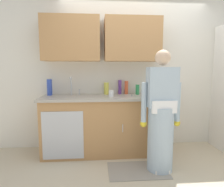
{
  "coord_description": "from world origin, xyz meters",
  "views": [
    {
      "loc": [
        -0.66,
        -2.44,
        1.38
      ],
      "look_at": [
        -0.41,
        0.55,
        1.0
      ],
      "focal_mm": 31.59,
      "sensor_mm": 36.0,
      "label": 1
    }
  ],
  "objects_px": {
    "bottle_dish_liquid": "(106,88)",
    "bottle_water_short": "(50,87)",
    "sink": "(73,97)",
    "bottle_water_tall": "(126,88)",
    "cup_by_sink": "(111,94)",
    "knife_on_counter": "(132,96)",
    "bottle_soap": "(120,87)",
    "sponge": "(147,93)",
    "person_at_sink": "(161,121)",
    "bottle_cleaner_spray": "(137,90)"
  },
  "relations": [
    {
      "from": "bottle_water_short",
      "to": "bottle_dish_liquid",
      "type": "bearing_deg",
      "value": 2.71
    },
    {
      "from": "bottle_water_short",
      "to": "sink",
      "type": "bearing_deg",
      "value": -21.67
    },
    {
      "from": "person_at_sink",
      "to": "bottle_dish_liquid",
      "type": "xyz_separation_m",
      "value": [
        -0.68,
        0.86,
        0.35
      ]
    },
    {
      "from": "sink",
      "to": "bottle_water_tall",
      "type": "xyz_separation_m",
      "value": [
        0.89,
        0.22,
        0.13
      ]
    },
    {
      "from": "bottle_water_tall",
      "to": "bottle_cleaner_spray",
      "type": "xyz_separation_m",
      "value": [
        0.18,
        -0.07,
        -0.03
      ]
    },
    {
      "from": "bottle_soap",
      "to": "bottle_cleaner_spray",
      "type": "bearing_deg",
      "value": -14.29
    },
    {
      "from": "bottle_soap",
      "to": "bottle_cleaner_spray",
      "type": "xyz_separation_m",
      "value": [
        0.29,
        -0.07,
        -0.04
      ]
    },
    {
      "from": "person_at_sink",
      "to": "cup_by_sink",
      "type": "xyz_separation_m",
      "value": [
        -0.62,
        0.56,
        0.3
      ]
    },
    {
      "from": "bottle_cleaner_spray",
      "to": "sponge",
      "type": "relative_size",
      "value": 1.52
    },
    {
      "from": "bottle_soap",
      "to": "sponge",
      "type": "relative_size",
      "value": 2.19
    },
    {
      "from": "sponge",
      "to": "bottle_water_tall",
      "type": "bearing_deg",
      "value": 171.54
    },
    {
      "from": "sink",
      "to": "sponge",
      "type": "xyz_separation_m",
      "value": [
        1.25,
        0.17,
        0.03
      ]
    },
    {
      "from": "cup_by_sink",
      "to": "bottle_soap",
      "type": "bearing_deg",
      "value": 61.35
    },
    {
      "from": "person_at_sink",
      "to": "bottle_water_tall",
      "type": "height_order",
      "value": "person_at_sink"
    },
    {
      "from": "cup_by_sink",
      "to": "sponge",
      "type": "distance_m",
      "value": 0.7
    },
    {
      "from": "bottle_water_tall",
      "to": "person_at_sink",
      "type": "bearing_deg",
      "value": -69.31
    },
    {
      "from": "bottle_soap",
      "to": "knife_on_counter",
      "type": "bearing_deg",
      "value": -53.91
    },
    {
      "from": "sink",
      "to": "bottle_water_tall",
      "type": "bearing_deg",
      "value": 13.95
    },
    {
      "from": "bottle_water_short",
      "to": "bottle_cleaner_spray",
      "type": "xyz_separation_m",
      "value": [
        1.47,
        -0.01,
        -0.05
      ]
    },
    {
      "from": "bottle_water_short",
      "to": "cup_by_sink",
      "type": "relative_size",
      "value": 2.63
    },
    {
      "from": "bottle_soap",
      "to": "sponge",
      "type": "xyz_separation_m",
      "value": [
        0.47,
        -0.06,
        -0.11
      ]
    },
    {
      "from": "bottle_dish_liquid",
      "to": "knife_on_counter",
      "type": "relative_size",
      "value": 0.85
    },
    {
      "from": "bottle_dish_liquid",
      "to": "sponge",
      "type": "relative_size",
      "value": 1.86
    },
    {
      "from": "bottle_cleaner_spray",
      "to": "cup_by_sink",
      "type": "height_order",
      "value": "bottle_cleaner_spray"
    },
    {
      "from": "sink",
      "to": "knife_on_counter",
      "type": "xyz_separation_m",
      "value": [
        0.95,
        -0.0,
        0.02
      ]
    },
    {
      "from": "bottle_water_short",
      "to": "bottle_cleaner_spray",
      "type": "bearing_deg",
      "value": -0.2
    },
    {
      "from": "bottle_cleaner_spray",
      "to": "cup_by_sink",
      "type": "xyz_separation_m",
      "value": [
        -0.47,
        -0.25,
        -0.03
      ]
    },
    {
      "from": "sink",
      "to": "sponge",
      "type": "height_order",
      "value": "sink"
    },
    {
      "from": "sink",
      "to": "bottle_soap",
      "type": "relative_size",
      "value": 2.07
    },
    {
      "from": "bottle_dish_liquid",
      "to": "knife_on_counter",
      "type": "bearing_deg",
      "value": -26.91
    },
    {
      "from": "sink",
      "to": "knife_on_counter",
      "type": "bearing_deg",
      "value": -0.13
    },
    {
      "from": "person_at_sink",
      "to": "knife_on_counter",
      "type": "xyz_separation_m",
      "value": [
        -0.28,
        0.65,
        0.25
      ]
    },
    {
      "from": "bottle_dish_liquid",
      "to": "bottle_water_tall",
      "type": "xyz_separation_m",
      "value": [
        0.35,
        0.02,
        0.01
      ]
    },
    {
      "from": "knife_on_counter",
      "to": "bottle_water_short",
      "type": "bearing_deg",
      "value": 95.25
    },
    {
      "from": "bottle_water_tall",
      "to": "bottle_water_short",
      "type": "bearing_deg",
      "value": -177.12
    },
    {
      "from": "cup_by_sink",
      "to": "knife_on_counter",
      "type": "distance_m",
      "value": 0.36
    },
    {
      "from": "sink",
      "to": "bottle_dish_liquid",
      "type": "xyz_separation_m",
      "value": [
        0.55,
        0.2,
        0.12
      ]
    },
    {
      "from": "bottle_dish_liquid",
      "to": "bottle_water_short",
      "type": "xyz_separation_m",
      "value": [
        -0.94,
        -0.04,
        0.03
      ]
    },
    {
      "from": "bottle_water_tall",
      "to": "bottle_water_short",
      "type": "relative_size",
      "value": 0.85
    },
    {
      "from": "bottle_dish_liquid",
      "to": "cup_by_sink",
      "type": "relative_size",
      "value": 2.02
    },
    {
      "from": "person_at_sink",
      "to": "bottle_water_tall",
      "type": "distance_m",
      "value": 1.01
    },
    {
      "from": "bottle_water_tall",
      "to": "bottle_water_short",
      "type": "height_order",
      "value": "bottle_water_short"
    },
    {
      "from": "sponge",
      "to": "sink",
      "type": "bearing_deg",
      "value": -172.34
    },
    {
      "from": "bottle_dish_liquid",
      "to": "bottle_water_tall",
      "type": "height_order",
      "value": "bottle_water_tall"
    },
    {
      "from": "sponge",
      "to": "bottle_cleaner_spray",
      "type": "bearing_deg",
      "value": -174.73
    },
    {
      "from": "bottle_water_tall",
      "to": "sponge",
      "type": "distance_m",
      "value": 0.38
    },
    {
      "from": "bottle_water_short",
      "to": "cup_by_sink",
      "type": "bearing_deg",
      "value": -14.26
    },
    {
      "from": "sink",
      "to": "person_at_sink",
      "type": "xyz_separation_m",
      "value": [
        1.23,
        -0.66,
        -0.23
      ]
    },
    {
      "from": "bottle_cleaner_spray",
      "to": "knife_on_counter",
      "type": "height_order",
      "value": "bottle_cleaner_spray"
    },
    {
      "from": "person_at_sink",
      "to": "knife_on_counter",
      "type": "distance_m",
      "value": 0.75
    }
  ]
}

